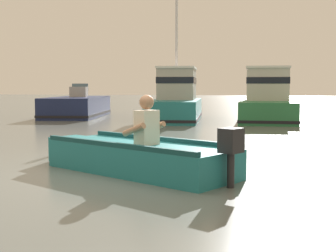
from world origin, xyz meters
The scene contains 5 objects.
ground_plane centered at (0.00, 0.00, 0.00)m, with size 120.00×120.00×0.00m, color slate.
rowboat_with_person centered at (0.04, 0.04, 0.25)m, with size 3.50×2.39×1.19m.
moored_boat_navy centered at (-6.45, 11.94, 0.41)m, with size 2.97×5.21×1.43m.
moored_boat_teal centered at (-1.89, 11.19, 0.76)m, with size 2.54×5.55×4.76m.
moored_boat_green centered at (1.57, 11.80, 0.75)m, with size 2.30×5.46×2.07m.
Camera 1 is at (2.25, -6.84, 1.32)m, focal length 50.67 mm.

